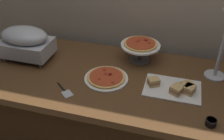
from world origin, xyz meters
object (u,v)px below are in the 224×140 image
Objects in this scene: sandwich_platter at (175,88)px; serving_spatula at (64,90)px; pizza_plate_center at (140,46)px; sauce_cup_near at (211,122)px; chafing_dish at (25,41)px; pizza_plate_front at (106,78)px.

sandwich_platter is 0.70m from serving_spatula.
pizza_plate_center reaches higher than sauce_cup_near.
serving_spatula is (0.43, -0.30, -0.14)m from chafing_dish.
serving_spatula is at bearing -34.32° from chafing_dish.
chafing_dish is at bearing 171.02° from pizza_plate_front.
chafing_dish is 0.54m from serving_spatula.
pizza_plate_front is 1.94× the size of serving_spatula.
sauce_cup_near is 0.38× the size of serving_spatula.
chafing_dish is at bearing 174.94° from sandwich_platter.
chafing_dish is 6.42× the size of sauce_cup_near.
pizza_plate_front is (0.65, -0.10, -0.13)m from chafing_dish.
chafing_dish is 1.27× the size of pizza_plate_front.
chafing_dish reaches higher than pizza_plate_front.
pizza_plate_front is at bearing 159.48° from sauce_cup_near.
pizza_plate_center reaches higher than serving_spatula.
chafing_dish reaches higher than pizza_plate_center.
pizza_plate_front is 0.37m from pizza_plate_center.
chafing_dish is 2.47× the size of serving_spatula.
chafing_dish is 1.37m from sauce_cup_near.
chafing_dish is at bearing 165.05° from sauce_cup_near.
sauce_cup_near is (1.32, -0.35, -0.12)m from chafing_dish.
sandwich_platter is at bearing 16.40° from serving_spatula.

